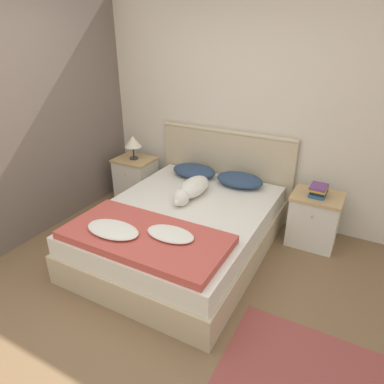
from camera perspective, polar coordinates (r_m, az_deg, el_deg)
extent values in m
plane|color=brown|center=(3.04, -11.36, -18.82)|extent=(16.00, 16.00, 0.00)
cube|color=beige|center=(4.11, 6.36, 13.75)|extent=(9.00, 0.06, 2.55)
cube|color=#706056|center=(4.18, -21.42, 12.39)|extent=(0.06, 3.10, 2.55)
cube|color=#C6B28E|center=(3.59, -1.58, -7.54)|extent=(1.61, 2.08, 0.29)
cube|color=silver|center=(3.46, -1.63, -4.21)|extent=(1.55, 2.02, 0.19)
cube|color=#C6B28E|center=(4.27, 5.44, 3.42)|extent=(1.69, 0.04, 1.01)
cylinder|color=#C6B28E|center=(4.11, 5.73, 9.95)|extent=(1.69, 0.06, 0.06)
cube|color=silver|center=(4.67, -9.30, 2.07)|extent=(0.48, 0.39, 0.54)
cube|color=tan|center=(4.57, -9.55, 5.34)|extent=(0.50, 0.42, 0.03)
sphere|color=tan|center=(4.47, -11.00, 2.93)|extent=(0.02, 0.02, 0.02)
cube|color=silver|center=(3.85, 19.59, -4.51)|extent=(0.48, 0.39, 0.54)
cube|color=tan|center=(3.72, 20.22, -0.72)|extent=(0.50, 0.42, 0.03)
sphere|color=tan|center=(3.60, 19.35, -3.88)|extent=(0.02, 0.02, 0.02)
ellipsoid|color=navy|center=(4.16, 0.34, 3.57)|extent=(0.54, 0.36, 0.14)
ellipsoid|color=navy|center=(3.94, 7.94, 2.02)|extent=(0.54, 0.36, 0.14)
cube|color=#BC4C42|center=(2.94, -7.90, -7.42)|extent=(1.42, 0.70, 0.07)
ellipsoid|color=silver|center=(2.98, -13.06, -6.10)|extent=(0.50, 0.28, 0.06)
ellipsoid|color=silver|center=(2.86, -3.64, -6.99)|extent=(0.43, 0.24, 0.05)
ellipsoid|color=silver|center=(3.67, 0.33, 0.88)|extent=(0.25, 0.49, 0.18)
sphere|color=silver|center=(3.45, -1.88, -1.03)|extent=(0.17, 0.17, 0.17)
ellipsoid|color=silver|center=(3.40, -2.48, -1.70)|extent=(0.08, 0.09, 0.07)
cone|color=silver|center=(3.45, -2.46, 0.16)|extent=(0.05, 0.05, 0.06)
cone|color=silver|center=(3.41, -1.11, -0.16)|extent=(0.05, 0.05, 0.06)
ellipsoid|color=silver|center=(3.84, 2.28, 1.22)|extent=(0.15, 0.22, 0.07)
cube|color=#285689|center=(3.69, 20.19, -0.41)|extent=(0.16, 0.18, 0.03)
cube|color=#232328|center=(3.69, 20.43, 0.09)|extent=(0.15, 0.19, 0.03)
cube|color=gold|center=(3.68, 20.36, 0.54)|extent=(0.17, 0.20, 0.03)
cube|color=#703D7F|center=(3.66, 20.40, 0.85)|extent=(0.16, 0.20, 0.03)
cylinder|color=#2D2D33|center=(4.55, -9.64, 5.59)|extent=(0.11, 0.11, 0.02)
cylinder|color=#2D2D33|center=(4.53, -9.71, 6.58)|extent=(0.02, 0.02, 0.15)
cone|color=beige|center=(4.48, -9.84, 8.30)|extent=(0.22, 0.22, 0.14)
cube|color=#93423D|center=(2.72, 18.59, -26.71)|extent=(1.12, 0.82, 0.00)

